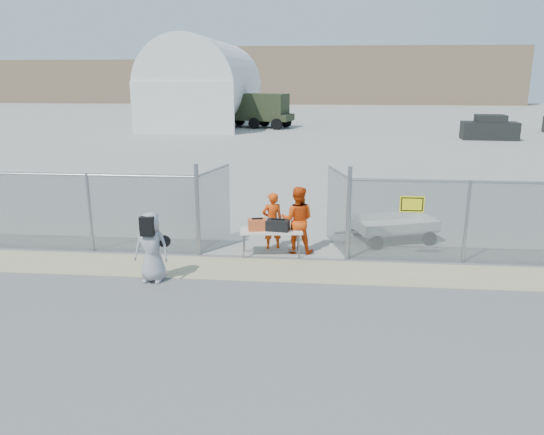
# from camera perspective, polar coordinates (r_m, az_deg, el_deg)

# --- Properties ---
(ground) EXTENTS (160.00, 160.00, 0.00)m
(ground) POSITION_cam_1_polar(r_m,az_deg,el_deg) (12.47, -0.88, -7.29)
(ground) COLOR #595959
(tarmac_inside) EXTENTS (160.00, 80.00, 0.01)m
(tarmac_inside) POSITION_cam_1_polar(r_m,az_deg,el_deg) (53.68, 4.14, 10.07)
(tarmac_inside) COLOR #9B998E
(tarmac_inside) RESTS_ON ground
(dirt_strip) EXTENTS (44.00, 1.60, 0.01)m
(dirt_strip) POSITION_cam_1_polar(r_m,az_deg,el_deg) (13.39, -0.41, -5.64)
(dirt_strip) COLOR tan
(dirt_strip) RESTS_ON ground
(distant_hills) EXTENTS (140.00, 6.00, 9.00)m
(distant_hills) POSITION_cam_1_polar(r_m,az_deg,el_deg) (89.53, 8.12, 14.88)
(distant_hills) COLOR #7F684F
(distant_hills) RESTS_ON ground
(chain_link_fence) EXTENTS (40.00, 0.20, 2.20)m
(chain_link_fence) POSITION_cam_1_polar(r_m,az_deg,el_deg) (14.00, -0.00, 0.00)
(chain_link_fence) COLOR gray
(chain_link_fence) RESTS_ON ground
(quonset_hangar) EXTENTS (9.00, 18.00, 8.00)m
(quonset_hangar) POSITION_cam_1_polar(r_m,az_deg,el_deg) (52.68, -7.13, 14.25)
(quonset_hangar) COLOR white
(quonset_hangar) RESTS_ON ground
(folding_table) EXTENTS (1.74, 0.87, 0.71)m
(folding_table) POSITION_cam_1_polar(r_m,az_deg,el_deg) (14.37, -0.08, -2.70)
(folding_table) COLOR silver
(folding_table) RESTS_ON ground
(orange_bag) EXTENTS (0.54, 0.43, 0.30)m
(orange_bag) POSITION_cam_1_polar(r_m,az_deg,el_deg) (14.21, -1.59, -0.78)
(orange_bag) COLOR #DE5929
(orange_bag) RESTS_ON folding_table
(black_duffel) EXTENTS (0.65, 0.43, 0.29)m
(black_duffel) POSITION_cam_1_polar(r_m,az_deg,el_deg) (14.18, 0.62, -0.83)
(black_duffel) COLOR black
(black_duffel) RESTS_ON folding_table
(security_worker_left) EXTENTS (0.69, 0.56, 1.62)m
(security_worker_left) POSITION_cam_1_polar(r_m,az_deg,el_deg) (14.78, 0.03, -0.35)
(security_worker_left) COLOR #E2440B
(security_worker_left) RESTS_ON ground
(security_worker_right) EXTENTS (0.94, 0.75, 1.85)m
(security_worker_right) POSITION_cam_1_polar(r_m,az_deg,el_deg) (14.44, 2.76, -0.26)
(security_worker_right) COLOR #E2440B
(security_worker_right) RESTS_ON ground
(visitor) EXTENTS (0.86, 0.59, 1.68)m
(visitor) POSITION_cam_1_polar(r_m,az_deg,el_deg) (12.77, -12.81, -3.12)
(visitor) COLOR #99989D
(visitor) RESTS_ON ground
(utility_trailer) EXTENTS (3.36, 2.47, 0.73)m
(utility_trailer) POSITION_cam_1_polar(r_m,az_deg,el_deg) (15.98, 12.90, -1.19)
(utility_trailer) COLOR silver
(utility_trailer) RESTS_ON ground
(military_truck) EXTENTS (6.80, 4.03, 3.05)m
(military_truck) POSITION_cam_1_polar(r_m,az_deg,el_deg) (49.17, -1.59, 11.41)
(military_truck) COLOR #2A341D
(military_truck) RESTS_ON ground
(parked_vehicle_near) EXTENTS (4.08, 2.06, 1.80)m
(parked_vehicle_near) POSITION_cam_1_polar(r_m,az_deg,el_deg) (43.21, 22.36, 8.94)
(parked_vehicle_near) COLOR black
(parked_vehicle_near) RESTS_ON ground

